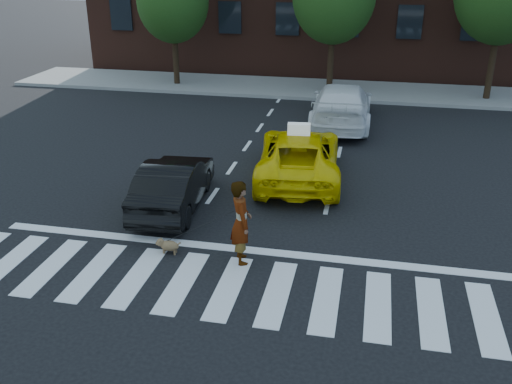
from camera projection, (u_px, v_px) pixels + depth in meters
ground at (229, 287)px, 11.66m from camera, size 120.00×120.00×0.00m
crosswalk at (229, 287)px, 11.65m from camera, size 13.00×2.40×0.01m
stop_line at (246, 250)px, 13.09m from camera, size 12.00×0.30×0.01m
sidewalk_far at (319, 89)px, 27.33m from camera, size 30.00×4.00×0.15m
taxi at (299, 155)px, 16.91m from camera, size 2.86×5.31×1.41m
black_sedan at (173, 184)px, 14.99m from camera, size 1.73×4.12×1.32m
white_suv at (342, 105)px, 21.90m from camera, size 2.35×5.53×1.59m
woman at (241, 222)px, 12.26m from camera, size 0.70×0.82×1.91m
dog at (168, 245)px, 12.89m from camera, size 0.61×0.24×0.34m
taxi_sign at (299, 129)px, 16.38m from camera, size 0.68×0.35×0.32m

